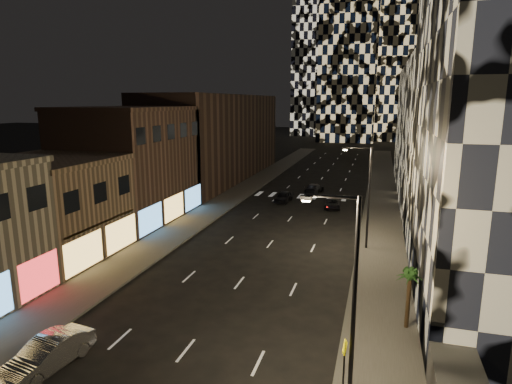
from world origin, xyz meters
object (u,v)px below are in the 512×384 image
Objects in this scene: streetlight_near at (349,282)px; ped_sign at (344,356)px; car_dark_midlane at (283,197)px; palm_tree at (410,279)px; streetlight_far at (366,191)px; car_dark_oncoming at (314,188)px; car_silver_parked at (48,354)px; car_dark_rightlane at (332,204)px.

ped_sign is (-0.06, -0.10, -3.48)m from streetlight_near.
car_dark_midlane is 1.14× the size of palm_tree.
car_dark_oncoming is (-7.85, 22.48, -4.66)m from streetlight_far.
car_silver_parked is 1.17× the size of car_dark_midlane.
car_dark_rightlane is (3.52, -8.29, -0.15)m from car_dark_oncoming.
car_dark_midlane is 37.62m from ped_sign.
car_dark_rightlane is 28.73m from palm_tree.
streetlight_far is 15.59m from car_dark_rightlane.
ped_sign reaches higher than car_dark_oncoming.
palm_tree is (10.84, -35.95, 2.43)m from car_dark_oncoming.
car_dark_oncoming is 1.21× the size of car_dark_rightlane.
car_dark_midlane is (3.28, 38.26, -0.09)m from car_silver_parked.
ped_sign reaches higher than car_silver_parked.
streetlight_near is 3.53× the size of ped_sign.
streetlight_near is 37.81m from car_dark_midlane.
ped_sign is at bearing -90.16° from streetlight_far.
car_dark_midlane reaches higher than car_dark_rightlane.
streetlight_near is 1.87× the size of car_dark_oncoming.
car_dark_rightlane is at bearing -9.37° from car_dark_midlane.
car_dark_midlane is 6.76m from car_dark_rightlane.
streetlight_far is at bearing -79.11° from car_dark_rightlane.
car_dark_oncoming is at bearing 70.73° from car_dark_midlane.
streetlight_near reaches higher than car_silver_parked.
car_silver_parked is (-14.15, -2.35, -4.56)m from streetlight_near.
streetlight_near is 43.45m from car_dark_oncoming.
car_silver_parked is 1.88× the size of ped_sign.
car_silver_parked is (-14.15, -22.35, -4.56)m from streetlight_far.
ped_sign is at bearing -118.87° from streetlight_near.
car_silver_parked is 38.40m from car_dark_midlane.
car_dark_oncoming is at bearing 100.48° from streetlight_near.
car_dark_oncoming is 1.33× the size of palm_tree.
streetlight_far reaches higher than ped_sign.
car_dark_midlane is at bearing 92.19° from car_silver_parked.
car_dark_midlane is at bearing 115.24° from palm_tree.
ped_sign is (-0.06, -20.10, -3.48)m from streetlight_far.
car_dark_midlane reaches higher than car_dark_oncoming.
car_dark_midlane is at bearing 70.85° from car_dark_oncoming.
streetlight_near reaches higher than car_dark_midlane.
streetlight_near is 2.18× the size of car_dark_midlane.
ped_sign reaches higher than car_dark_rightlane.
car_dark_rightlane is at bearing 106.99° from streetlight_far.
palm_tree reaches higher than car_dark_oncoming.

